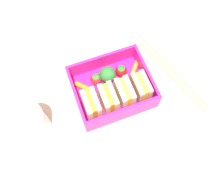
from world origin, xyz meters
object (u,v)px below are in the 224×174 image
(sandwich_center_left, at_px, (125,93))
(sandwich_center_right, at_px, (92,104))
(carrot_stick_far_left, at_px, (134,71))
(sandwich_center, at_px, (108,99))
(strawberry_left, at_px, (121,71))
(broccoli_floret, at_px, (106,75))
(sandwich_left, at_px, (141,87))
(drinking_glass, at_px, (33,122))
(strawberry_far_left, at_px, (96,79))
(carrot_stick_left, at_px, (85,87))
(chopstick_pair, at_px, (173,73))

(sandwich_center_left, xyz_separation_m, sandwich_center_right, (0.07, 0.00, 0.00))
(carrot_stick_far_left, bearing_deg, sandwich_center_right, 23.86)
(sandwich_center_left, relative_size, sandwich_center, 1.00)
(strawberry_left, relative_size, broccoli_floret, 0.74)
(sandwich_left, xyz_separation_m, carrot_stick_far_left, (-0.01, -0.05, -0.02))
(sandwich_left, height_order, broccoli_floret, sandwich_left)
(carrot_stick_far_left, relative_size, drinking_glass, 0.70)
(carrot_stick_far_left, bearing_deg, sandwich_center, 32.74)
(sandwich_center_left, xyz_separation_m, carrot_stick_far_left, (-0.04, -0.05, -0.02))
(sandwich_left, distance_m, sandwich_center_right, 0.10)
(sandwich_center_right, relative_size, drinking_glass, 0.70)
(carrot_stick_far_left, bearing_deg, strawberry_far_left, -3.76)
(broccoli_floret, bearing_deg, sandwich_left, 137.20)
(strawberry_far_left, bearing_deg, sandwich_center_right, 63.01)
(carrot_stick_far_left, bearing_deg, sandwich_left, 81.82)
(strawberry_far_left, distance_m, carrot_stick_left, 0.03)
(broccoli_floret, xyz_separation_m, chopstick_pair, (-0.15, 0.03, -0.03))
(sandwich_center, height_order, strawberry_far_left, sandwich_center)
(carrot_stick_left, xyz_separation_m, chopstick_pair, (-0.20, 0.03, -0.01))
(chopstick_pair, bearing_deg, carrot_stick_left, -8.69)
(sandwich_center_left, height_order, chopstick_pair, sandwich_center_left)
(strawberry_left, height_order, chopstick_pair, strawberry_left)
(carrot_stick_far_left, height_order, drinking_glass, drinking_glass)
(sandwich_left, xyz_separation_m, drinking_glass, (0.22, -0.01, -0.00))
(sandwich_center_left, xyz_separation_m, sandwich_center, (0.03, 0.00, 0.00))
(sandwich_center, distance_m, strawberry_left, 0.07)
(sandwich_center_left, bearing_deg, sandwich_left, 180.00)
(carrot_stick_far_left, distance_m, carrot_stick_left, 0.11)
(sandwich_center_right, distance_m, strawberry_far_left, 0.06)
(chopstick_pair, height_order, drinking_glass, drinking_glass)
(sandwich_center_left, distance_m, broccoli_floret, 0.05)
(sandwich_center, bearing_deg, broccoli_floret, -105.98)
(sandwich_center, bearing_deg, strawberry_left, -132.22)
(chopstick_pair, bearing_deg, strawberry_left, -17.65)
(sandwich_left, xyz_separation_m, strawberry_left, (0.02, -0.05, -0.01))
(carrot_stick_far_left, relative_size, strawberry_left, 1.63)
(strawberry_far_left, distance_m, drinking_glass, 0.15)
(sandwich_center_right, distance_m, broccoli_floret, 0.07)
(sandwich_center_left, distance_m, drinking_glass, 0.18)
(sandwich_left, xyz_separation_m, chopstick_pair, (-0.09, -0.02, -0.03))
(carrot_stick_left, bearing_deg, broccoli_floret, -177.60)
(broccoli_floret, bearing_deg, sandwich_center_right, 45.89)
(sandwich_left, distance_m, carrot_stick_far_left, 0.05)
(sandwich_center, xyz_separation_m, carrot_stick_left, (0.04, -0.05, -0.02))
(strawberry_left, bearing_deg, sandwich_center_left, 75.10)
(sandwich_center, bearing_deg, carrot_stick_left, -54.17)
(sandwich_center, height_order, strawberry_left, sandwich_center)
(sandwich_left, relative_size, chopstick_pair, 0.24)
(strawberry_left, bearing_deg, carrot_stick_far_left, 169.81)
(sandwich_left, distance_m, carrot_stick_left, 0.12)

